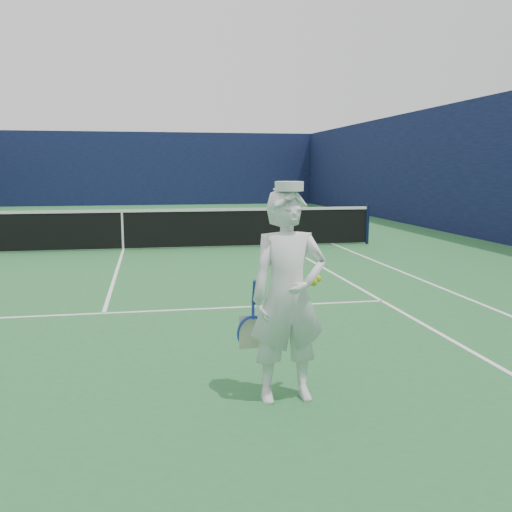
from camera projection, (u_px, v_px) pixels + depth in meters
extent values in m
plane|color=#266632|center=(123.00, 250.00, 14.15)|extent=(80.00, 80.00, 0.00)
cube|color=white|center=(134.00, 213.00, 25.70)|extent=(11.03, 0.06, 0.01)
cube|color=white|center=(334.00, 245.00, 15.15)|extent=(0.06, 23.83, 0.01)
cube|color=white|center=(284.00, 246.00, 14.90)|extent=(0.06, 23.77, 0.01)
cube|color=white|center=(131.00, 225.00, 20.37)|extent=(8.23, 0.06, 0.01)
cube|color=white|center=(104.00, 313.00, 7.93)|extent=(8.23, 0.06, 0.01)
cube|color=white|center=(123.00, 250.00, 14.15)|extent=(0.06, 12.80, 0.01)
cube|color=white|center=(134.00, 214.00, 25.55)|extent=(0.06, 0.30, 0.01)
cube|color=#0E1436|center=(136.00, 169.00, 31.34)|extent=(20.12, 0.12, 4.00)
cube|color=#0F1437|center=(493.00, 169.00, 15.67)|extent=(0.12, 36.12, 4.00)
cylinder|color=#141E4C|center=(367.00, 224.00, 15.23)|extent=(0.09, 0.09, 1.07)
cube|color=black|center=(122.00, 230.00, 14.08)|extent=(12.79, 0.02, 0.92)
cube|color=white|center=(122.00, 211.00, 14.00)|extent=(12.79, 0.04, 0.07)
cube|color=white|center=(123.00, 231.00, 14.08)|extent=(0.05, 0.03, 0.94)
imported|color=white|center=(288.00, 296.00, 4.87)|extent=(0.69, 0.47, 1.83)
cylinder|color=white|center=(289.00, 186.00, 4.73)|extent=(0.24, 0.24, 0.08)
cube|color=white|center=(285.00, 189.00, 4.86)|extent=(0.18, 0.11, 0.02)
cylinder|color=navy|center=(254.00, 293.00, 4.88)|extent=(0.04, 0.09, 0.22)
cube|color=#2135B3|center=(253.00, 311.00, 4.96)|extent=(0.02, 0.02, 0.14)
torus|color=#2135B3|center=(251.00, 332.00, 5.05)|extent=(0.30, 0.11, 0.29)
cube|color=beige|center=(251.00, 332.00, 5.05)|extent=(0.22, 0.02, 0.30)
sphere|color=#BDD017|center=(313.00, 282.00, 5.01)|extent=(0.07, 0.07, 0.07)
sphere|color=#BDD017|center=(318.00, 278.00, 5.04)|extent=(0.07, 0.07, 0.07)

